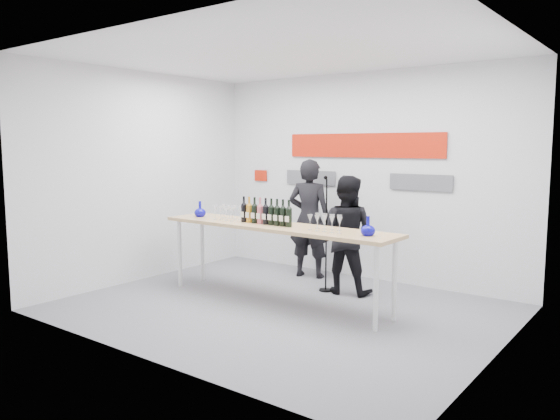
{
  "coord_description": "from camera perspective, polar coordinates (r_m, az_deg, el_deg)",
  "views": [
    {
      "loc": [
        3.83,
        -5.1,
        1.95
      ],
      "look_at": [
        -0.23,
        0.29,
        1.15
      ],
      "focal_mm": 35.0,
      "sensor_mm": 36.0,
      "label": 1
    }
  ],
  "objects": [
    {
      "name": "decanter_right",
      "position": [
        5.99,
        9.18,
        -1.65
      ],
      "size": [
        0.16,
        0.16,
        0.21
      ],
      "primitive_type": null,
      "color": "#0A089A",
      "rests_on": "tasting_table"
    },
    {
      "name": "decanter_left",
      "position": [
        7.58,
        -8.36,
        0.12
      ],
      "size": [
        0.16,
        0.16,
        0.21
      ],
      "primitive_type": null,
      "color": "#0A089A",
      "rests_on": "tasting_table"
    },
    {
      "name": "glasses_right",
      "position": [
        6.28,
        4.86,
        -1.34
      ],
      "size": [
        0.46,
        0.23,
        0.18
      ],
      "color": "silver",
      "rests_on": "tasting_table"
    },
    {
      "name": "wine_bottles",
      "position": [
        6.76,
        -1.51,
        -0.12
      ],
      "size": [
        0.8,
        0.09,
        0.33
      ],
      "rotation": [
        0.0,
        0.0,
        -0.01
      ],
      "color": "black",
      "rests_on": "tasting_table"
    },
    {
      "name": "presenter_right",
      "position": [
        7.24,
        6.88,
        -2.57
      ],
      "size": [
        0.86,
        0.73,
        1.56
      ],
      "primitive_type": "imported",
      "rotation": [
        0.0,
        0.0,
        3.34
      ],
      "color": "black",
      "rests_on": "ground"
    },
    {
      "name": "presenter_left",
      "position": [
        8.07,
        3.09,
        -0.88
      ],
      "size": [
        0.72,
        0.57,
        1.75
      ],
      "primitive_type": "imported",
      "rotation": [
        0.0,
        0.0,
        3.39
      ],
      "color": "black",
      "rests_on": "ground"
    },
    {
      "name": "back_wall",
      "position": [
        8.08,
        8.65,
        3.5
      ],
      "size": [
        5.0,
        0.04,
        3.0
      ],
      "primitive_type": "cube",
      "color": "silver",
      "rests_on": "ground"
    },
    {
      "name": "tasting_table",
      "position": [
        6.75,
        -0.51,
        -2.18
      ],
      "size": [
        3.26,
        0.7,
        0.98
      ],
      "rotation": [
        0.0,
        0.0,
        -0.01
      ],
      "color": "tan",
      "rests_on": "ground"
    },
    {
      "name": "signage",
      "position": [
        8.07,
        8.23,
        5.68
      ],
      "size": [
        3.38,
        0.02,
        0.79
      ],
      "color": "red",
      "rests_on": "back_wall"
    },
    {
      "name": "glasses_left",
      "position": [
        7.24,
        -5.49,
        -0.27
      ],
      "size": [
        0.37,
        0.23,
        0.18
      ],
      "color": "silver",
      "rests_on": "tasting_table"
    },
    {
      "name": "ground",
      "position": [
        6.67,
        0.08,
        -10.24
      ],
      "size": [
        5.0,
        5.0,
        0.0
      ],
      "primitive_type": "plane",
      "color": "slate",
      "rests_on": "ground"
    },
    {
      "name": "mic_stand",
      "position": [
        7.35,
        4.82,
        -4.84
      ],
      "size": [
        0.18,
        0.18,
        1.56
      ],
      "rotation": [
        0.0,
        0.0,
        -0.28
      ],
      "color": "black",
      "rests_on": "ground"
    }
  ]
}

